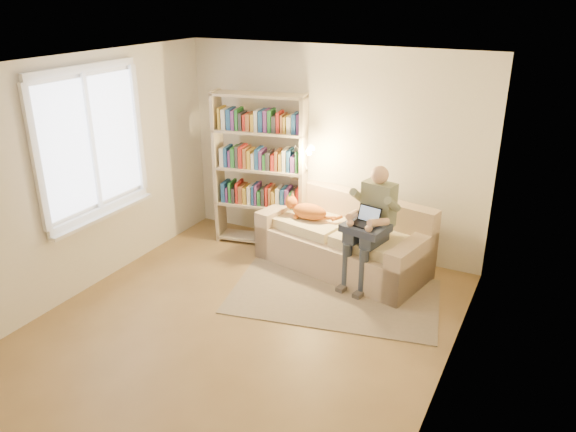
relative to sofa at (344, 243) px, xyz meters
The scene contains 14 objects.
floor 1.82m from the sofa, 103.74° to the right, with size 4.50×4.50×0.00m, color olive.
ceiling 2.90m from the sofa, 103.74° to the right, with size 4.00×4.50×0.02m, color white.
wall_left 3.14m from the sofa, 144.31° to the right, with size 0.02×4.50×2.60m, color silver.
wall_right 2.55m from the sofa, 47.92° to the right, with size 0.02×4.50×2.60m, color silver.
wall_back 1.19m from the sofa, 130.04° to the left, with size 4.00×0.02×2.60m, color silver.
wall_front 4.13m from the sofa, 96.09° to the right, with size 4.00×0.02×2.60m, color silver.
window 3.02m from the sofa, 146.97° to the right, with size 0.12×1.52×1.69m.
sofa is the anchor object (origin of this frame).
person 0.67m from the sofa, 30.92° to the right, with size 0.48×0.65×1.39m.
cat 0.62m from the sofa, behind, with size 0.69×0.32×0.25m.
blanket 0.65m from the sofa, 45.46° to the right, with size 0.48×0.39×0.08m, color #262D42.
laptop 0.71m from the sofa, 44.47° to the right, with size 0.32×0.29×0.24m.
bookshelf 1.50m from the sofa, behind, with size 1.38×0.53×2.02m.
rug 0.84m from the sofa, 76.28° to the right, with size 2.29×1.36×0.01m, color gray.
Camera 1 is at (2.64, -4.13, 3.21)m, focal length 35.00 mm.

